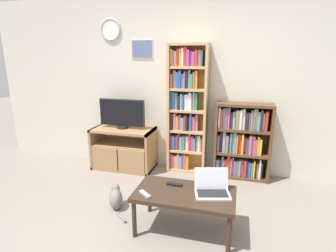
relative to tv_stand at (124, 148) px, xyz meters
The scene contains 10 objects.
wall_back 1.38m from the tv_stand, 19.22° to the left, with size 6.56×0.09×2.60m.
tv_stand is the anchor object (origin of this frame).
television 0.55m from the tv_stand, 114.71° to the left, with size 0.72×0.18×0.45m.
bookshelf_tall 1.16m from the tv_stand, ahead, with size 0.57×0.24×1.89m.
bookshelf_short 1.78m from the tv_stand, ahead, with size 0.77×0.28×1.09m.
coffee_table 1.79m from the tv_stand, 45.91° to the right, with size 0.98×0.53×0.43m.
laptop 1.95m from the tv_stand, 39.41° to the right, with size 0.38×0.33×0.23m.
remote_near_laptop 1.62m from the tv_stand, 46.56° to the right, with size 0.16×0.06×0.02m.
remote_far_from_laptop 1.70m from the tv_stand, 58.40° to the right, with size 0.15×0.13×0.02m.
cat 1.17m from the tv_stand, 70.22° to the right, with size 0.36×0.40×0.28m.
Camera 1 is at (0.77, -1.84, 1.72)m, focal length 28.00 mm.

